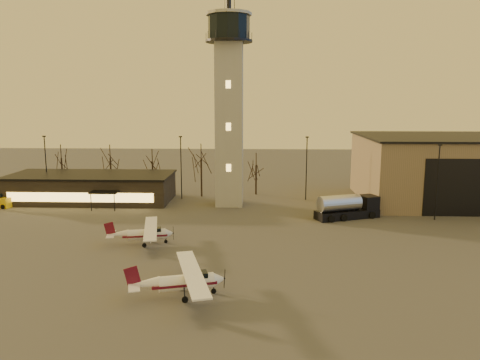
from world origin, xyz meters
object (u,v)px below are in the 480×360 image
(terminal, at_px, (92,187))
(service_cart, at_px, (1,202))
(hangar, at_px, (460,169))
(cessna_rear, at_px, (148,236))
(control_tower, at_px, (229,96))
(fuel_truck, at_px, (347,209))
(cessna_front, at_px, (188,284))

(terminal, xyz_separation_m, service_cart, (-12.07, -4.97, -1.37))
(terminal, bearing_deg, hangar, 1.97)
(hangar, distance_m, cessna_rear, 50.18)
(hangar, relative_size, service_cart, 8.56)
(terminal, bearing_deg, control_tower, -5.15)
(control_tower, height_order, fuel_truck, control_tower)
(hangar, xyz_separation_m, cessna_rear, (-43.89, -23.96, -4.22))
(hangar, bearing_deg, control_tower, -173.69)
(control_tower, height_order, cessna_front, control_tower)
(control_tower, height_order, service_cart, control_tower)
(terminal, height_order, service_cart, terminal)
(fuel_truck, distance_m, service_cart, 50.66)
(control_tower, relative_size, cessna_front, 3.04)
(cessna_front, distance_m, service_cart, 44.82)
(terminal, bearing_deg, cessna_rear, -57.30)
(fuel_truck, relative_size, service_cart, 2.55)
(terminal, distance_m, cessna_rear, 26.13)
(control_tower, relative_size, service_cart, 9.12)
(terminal, height_order, cessna_front, terminal)
(cessna_front, bearing_deg, hangar, 29.51)
(cessna_rear, bearing_deg, fuel_truck, 15.25)
(cessna_rear, relative_size, fuel_truck, 1.09)
(service_cart, bearing_deg, hangar, 18.22)
(terminal, distance_m, cessna_front, 41.18)
(service_cart, bearing_deg, control_tower, 17.55)
(control_tower, distance_m, cessna_rear, 26.43)
(cessna_rear, relative_size, service_cart, 2.78)
(hangar, bearing_deg, cessna_front, -134.81)
(cessna_rear, xyz_separation_m, fuel_truck, (24.28, 12.39, 0.36))
(hangar, height_order, terminal, hangar)
(cessna_front, xyz_separation_m, fuel_truck, (17.75, 26.05, 0.28))
(service_cart, bearing_deg, fuel_truck, 7.32)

